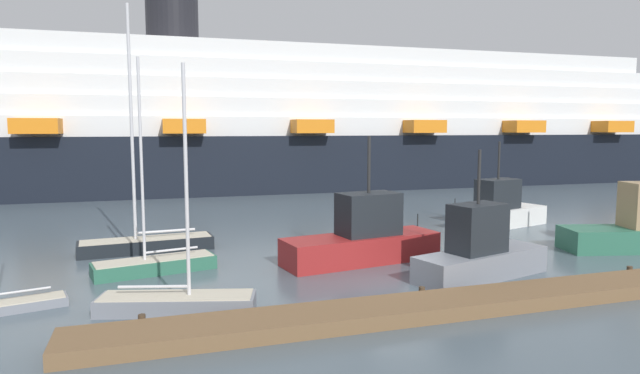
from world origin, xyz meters
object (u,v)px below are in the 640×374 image
(sailboat_0, at_px, (177,300))
(fishing_boat_3, at_px, (500,210))
(fishing_boat_2, at_px, (363,238))
(channel_buoy_2, at_px, (417,236))
(sailboat_3, at_px, (155,263))
(cruise_ship, at_px, (344,128))
(sailboat_1, at_px, (146,240))
(sailboat_2, at_px, (4,304))
(fishing_boat_0, at_px, (480,252))
(channel_buoy_0, at_px, (455,213))
(channel_buoy_1, at_px, (474,240))

(sailboat_0, bearing_deg, fishing_boat_3, 42.51)
(fishing_boat_2, bearing_deg, channel_buoy_2, 26.30)
(fishing_boat_2, xyz_separation_m, channel_buoy_2, (4.80, 3.38, -0.85))
(sailboat_3, relative_size, cruise_ship, 0.09)
(sailboat_1, bearing_deg, sailboat_3, 89.53)
(sailboat_3, xyz_separation_m, fishing_boat_2, (10.03, -1.04, 0.75))
(sailboat_0, xyz_separation_m, channel_buoy_2, (14.12, 8.28, -0.09))
(sailboat_0, xyz_separation_m, sailboat_3, (-0.71, 5.94, 0.02))
(sailboat_2, height_order, fishing_boat_0, sailboat_2)
(sailboat_2, distance_m, channel_buoy_2, 21.15)
(sailboat_2, distance_m, fishing_boat_2, 15.68)
(fishing_boat_0, height_order, fishing_boat_2, fishing_boat_2)
(sailboat_3, height_order, channel_buoy_0, sailboat_3)
(channel_buoy_0, height_order, channel_buoy_1, channel_buoy_1)
(sailboat_1, xyz_separation_m, cruise_ship, (22.29, 29.77, 6.12))
(sailboat_1, xyz_separation_m, sailboat_2, (-4.96, -8.69, -0.33))
(sailboat_0, height_order, sailboat_2, sailboat_0)
(sailboat_0, distance_m, channel_buoy_0, 26.02)
(fishing_boat_0, bearing_deg, sailboat_3, -36.83)
(sailboat_1, relative_size, sailboat_3, 1.33)
(fishing_boat_0, bearing_deg, fishing_boat_2, -64.26)
(fishing_boat_2, xyz_separation_m, channel_buoy_1, (7.41, 1.46, -0.86))
(sailboat_3, height_order, channel_buoy_1, sailboat_3)
(channel_buoy_1, xyz_separation_m, channel_buoy_2, (-2.61, 1.91, 0.00))
(sailboat_2, distance_m, fishing_boat_3, 29.37)
(channel_buoy_2, height_order, cruise_ship, cruise_ship)
(fishing_boat_3, bearing_deg, sailboat_2, 2.47)
(channel_buoy_0, height_order, channel_buoy_2, channel_buoy_2)
(channel_buoy_2, distance_m, cruise_ship, 33.45)
(sailboat_0, distance_m, fishing_boat_3, 24.51)
(fishing_boat_2, height_order, fishing_boat_3, fishing_boat_2)
(sailboat_1, distance_m, channel_buoy_2, 15.37)
(sailboat_3, distance_m, channel_buoy_1, 17.45)
(sailboat_3, bearing_deg, cruise_ship, -134.68)
(sailboat_1, relative_size, channel_buoy_1, 7.98)
(fishing_boat_3, xyz_separation_m, channel_buoy_1, (-5.09, -4.76, -0.82))
(sailboat_0, bearing_deg, cruise_ship, 77.76)
(sailboat_2, xyz_separation_m, channel_buoy_0, (27.02, 13.50, 0.05))
(sailboat_1, height_order, cruise_ship, cruise_ship)
(sailboat_3, bearing_deg, sailboat_1, -97.73)
(fishing_boat_0, height_order, channel_buoy_2, fishing_boat_0)
(sailboat_1, relative_size, channel_buoy_0, 9.09)
(fishing_boat_0, distance_m, channel_buoy_2, 7.83)
(fishing_boat_2, relative_size, channel_buoy_0, 5.78)
(sailboat_3, height_order, fishing_boat_0, sailboat_3)
(channel_buoy_1, relative_size, channel_buoy_2, 0.97)
(cruise_ship, bearing_deg, fishing_boat_3, -87.88)
(channel_buoy_0, bearing_deg, sailboat_2, -153.46)
(sailboat_1, distance_m, channel_buoy_1, 18.30)
(fishing_boat_3, bearing_deg, channel_buoy_2, 4.40)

